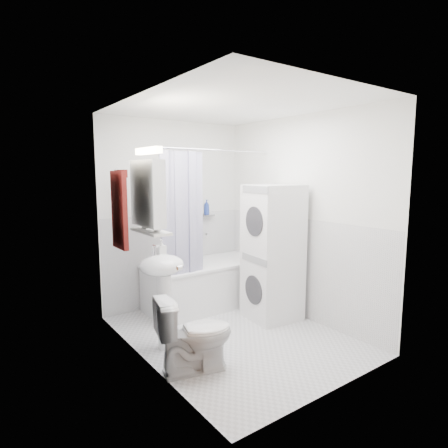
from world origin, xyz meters
TOP-DOWN VIEW (x-y plane):
  - floor at (0.00, 0.00)m, footprint 2.60×2.60m
  - room_walls at (0.00, 0.00)m, footprint 2.60×2.60m
  - wainscot at (0.00, 0.29)m, footprint 1.98×2.58m
  - door at (-0.95, -0.55)m, footprint 0.05×2.00m
  - bathtub at (0.23, 0.92)m, footprint 1.53×0.72m
  - tub_spout at (0.43, 1.25)m, footprint 0.04×0.12m
  - curtain_rod at (0.23, 0.62)m, footprint 1.71×0.02m
  - shower_curtain at (-0.25, 0.62)m, footprint 0.55×0.02m
  - sink at (-0.75, 0.15)m, footprint 0.44×0.37m
  - medicine_cabinet at (-0.90, 0.10)m, footprint 0.13×0.50m
  - shelf at (-0.89, 0.10)m, footprint 0.18×0.54m
  - shower_caddy at (0.48, 1.24)m, footprint 0.22×0.06m
  - towel at (-0.94, 0.75)m, footprint 0.07×0.35m
  - washer_dryer at (0.68, 0.14)m, footprint 0.64×0.63m
  - toilet at (-0.72, -0.38)m, footprint 0.75×0.54m
  - soap_pump at (-0.71, 0.25)m, footprint 0.08×0.17m
  - shelf_bottle at (-0.89, -0.05)m, footprint 0.07×0.18m
  - shelf_cup at (-0.89, 0.22)m, footprint 0.10×0.09m
  - shampoo_a at (0.35, 1.24)m, footprint 0.13×0.17m
  - shampoo_b at (0.47, 1.24)m, footprint 0.08×0.21m

SIDE VIEW (x-z plane):
  - floor at x=0.00m, z-range 0.00..0.00m
  - bathtub at x=0.23m, z-range 0.03..0.61m
  - toilet at x=-0.72m, z-range 0.00..0.66m
  - wainscot at x=0.00m, z-range -0.69..1.89m
  - sink at x=-0.75m, z-range 0.18..1.22m
  - washer_dryer at x=0.68m, z-range 0.00..1.60m
  - tub_spout at x=0.43m, z-range 0.88..0.92m
  - soap_pump at x=-0.71m, z-range 0.91..0.99m
  - door at x=-0.95m, z-range 0.00..2.00m
  - shower_caddy at x=0.48m, z-range 1.14..1.16m
  - shelf at x=-0.89m, z-range 1.19..1.21m
  - shampoo_b at x=0.47m, z-range 1.16..1.24m
  - shampoo_a at x=0.35m, z-range 1.16..1.29m
  - shelf_bottle at x=-0.89m, z-range 1.21..1.28m
  - shower_curtain at x=-0.25m, z-range 0.52..1.98m
  - shelf_cup at x=-0.89m, z-range 1.21..1.31m
  - towel at x=-0.94m, z-range 0.95..1.79m
  - room_walls at x=0.00m, z-range 0.19..2.79m
  - medicine_cabinet at x=-0.90m, z-range 1.21..1.92m
  - curtain_rod at x=0.23m, z-range 1.99..2.01m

